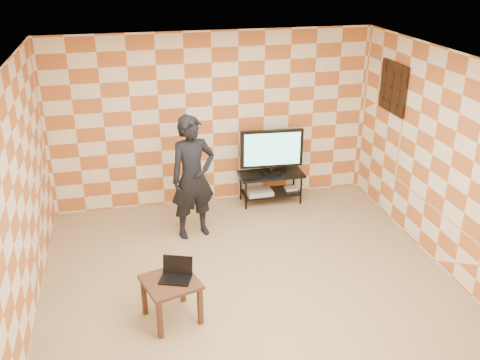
# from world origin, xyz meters

# --- Properties ---
(floor) EXTENTS (5.00, 5.00, 0.00)m
(floor) POSITION_xyz_m (0.00, 0.00, 0.00)
(floor) COLOR tan
(floor) RESTS_ON ground
(wall_back) EXTENTS (5.00, 0.02, 2.70)m
(wall_back) POSITION_xyz_m (0.00, 2.50, 1.35)
(wall_back) COLOR beige
(wall_back) RESTS_ON ground
(wall_front) EXTENTS (5.00, 0.02, 2.70)m
(wall_front) POSITION_xyz_m (0.00, -2.50, 1.35)
(wall_front) COLOR beige
(wall_front) RESTS_ON ground
(wall_left) EXTENTS (0.02, 5.00, 2.70)m
(wall_left) POSITION_xyz_m (-2.50, 0.00, 1.35)
(wall_left) COLOR beige
(wall_left) RESTS_ON ground
(wall_right) EXTENTS (0.02, 5.00, 2.70)m
(wall_right) POSITION_xyz_m (2.50, 0.00, 1.35)
(wall_right) COLOR beige
(wall_right) RESTS_ON ground
(ceiling) EXTENTS (5.00, 5.00, 0.02)m
(ceiling) POSITION_xyz_m (0.00, 0.00, 2.70)
(ceiling) COLOR white
(ceiling) RESTS_ON wall_back
(wall_art) EXTENTS (0.04, 0.72, 0.72)m
(wall_art) POSITION_xyz_m (2.47, 1.55, 1.95)
(wall_art) COLOR black
(wall_art) RESTS_ON wall_right
(tv_stand) EXTENTS (1.02, 0.46, 0.50)m
(tv_stand) POSITION_xyz_m (0.87, 2.20, 0.37)
(tv_stand) COLOR black
(tv_stand) RESTS_ON floor
(tv) EXTENTS (0.99, 0.21, 0.72)m
(tv) POSITION_xyz_m (0.87, 2.19, 0.90)
(tv) COLOR black
(tv) RESTS_ON tv_stand
(dvd_player) EXTENTS (0.41, 0.30, 0.07)m
(dvd_player) POSITION_xyz_m (0.67, 2.16, 0.21)
(dvd_player) COLOR #B4B4B6
(dvd_player) RESTS_ON tv_stand
(game_console) EXTENTS (0.20, 0.14, 0.04)m
(game_console) POSITION_xyz_m (1.22, 2.21, 0.19)
(game_console) COLOR silver
(game_console) RESTS_ON tv_stand
(side_table) EXTENTS (0.70, 0.70, 0.50)m
(side_table) POSITION_xyz_m (-1.00, -0.43, 0.41)
(side_table) COLOR #341D13
(side_table) RESTS_ON floor
(laptop) EXTENTS (0.40, 0.36, 0.22)m
(laptop) POSITION_xyz_m (-0.93, -0.38, 0.55)
(laptop) COLOR black
(laptop) RESTS_ON side_table
(person) EXTENTS (0.73, 0.56, 1.77)m
(person) POSITION_xyz_m (-0.48, 1.42, 0.88)
(person) COLOR black
(person) RESTS_ON floor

